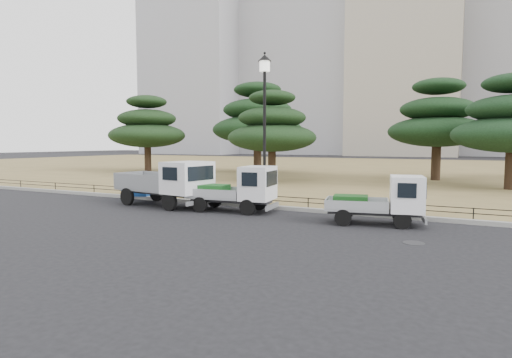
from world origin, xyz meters
The scene contains 16 objects.
ground centered at (0.00, 0.00, 0.00)m, with size 220.00×220.00×0.00m, color black.
lawn centered at (0.00, 30.60, 0.07)m, with size 120.00×56.00×0.15m, color olive.
curb centered at (0.00, 2.60, 0.08)m, with size 120.00×0.25×0.16m, color gray.
truck_large centered at (-3.98, 1.30, 1.11)m, with size 4.78×2.45×1.99m.
truck_kei_front centered at (-0.52, 1.40, 0.92)m, with size 3.63×1.84×1.85m.
truck_kei_rear centered at (5.20, 1.16, 0.84)m, with size 3.39×1.93×1.67m.
street_lamp centered at (-0.04, 2.90, 4.42)m, with size 0.57×0.57×6.32m.
pipe_fence centered at (0.00, 2.75, 0.44)m, with size 38.00×0.04×0.40m.
tarp_pile centered at (-6.98, 2.79, 0.50)m, with size 1.52×1.26×0.88m.
manhole centered at (6.50, -1.20, 0.01)m, with size 0.60×0.60×0.01m, color #2D2D30.
pine_west_far centered at (-18.34, 16.78, 4.12)m, with size 6.81×6.81×6.88m.
pine_west_near centered at (-8.98, 20.33, 4.71)m, with size 7.91×7.91×7.91m.
pine_center_left centered at (-4.48, 13.49, 3.75)m, with size 6.13×6.13×6.23m.
pine_center_right centered at (5.73, 18.96, 4.26)m, with size 6.69×6.69×7.10m.
tower_far_west centered at (-55.00, 80.00, 32.50)m, with size 24.00×20.00×65.00m, color #A0A0A5.
tower_center_left centered at (-5.00, 85.00, 27.50)m, with size 22.00×20.00×55.00m, color #AAA08C.
Camera 1 is at (7.77, -13.62, 2.79)m, focal length 30.00 mm.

